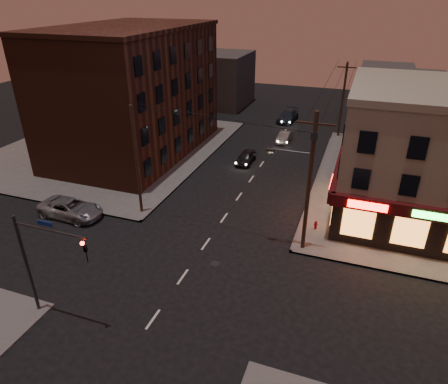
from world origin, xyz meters
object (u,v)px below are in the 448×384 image
at_px(suv_cross, 71,208).
at_px(sedan_far, 288,116).
at_px(fire_hydrant, 316,224).
at_px(sedan_near, 246,157).
at_px(sedan_mid, 284,137).

xyz_separation_m(suv_cross, sedan_far, (11.34, 32.39, 0.00)).
height_order(sedan_far, fire_hydrant, sedan_far).
distance_m(suv_cross, sedan_far, 34.31).
height_order(suv_cross, sedan_far, sedan_far).
relative_size(suv_cross, sedan_near, 1.42).
xyz_separation_m(suv_cross, sedan_near, (10.23, 15.73, -0.10)).
xyz_separation_m(sedan_mid, fire_hydrant, (6.55, -19.09, -0.06)).
height_order(sedan_near, sedan_mid, sedan_near).
distance_m(suv_cross, sedan_near, 18.76).
bearing_deg(sedan_far, sedan_mid, -75.85).
height_order(suv_cross, sedan_mid, suv_cross).
bearing_deg(fire_hydrant, sedan_far, 105.90).
bearing_deg(sedan_near, sedan_far, 86.51).
bearing_deg(sedan_near, sedan_mid, 73.04).
relative_size(sedan_mid, sedan_far, 0.71).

